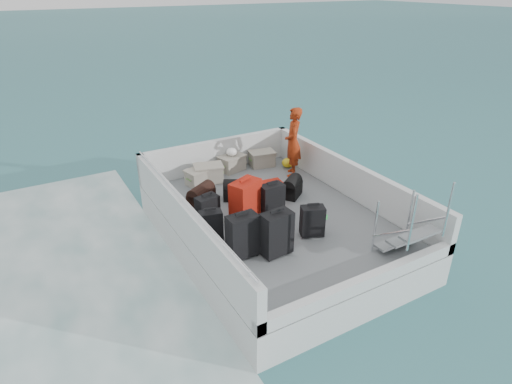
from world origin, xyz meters
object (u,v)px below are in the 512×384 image
crate_3 (262,159)px  crate_2 (232,164)px  crate_0 (199,177)px  crate_1 (209,174)px  suitcase_3 (277,234)px  suitcase_5 (245,201)px  suitcase_7 (272,200)px  suitcase_2 (208,211)px  suitcase_0 (243,236)px  suitcase_1 (211,227)px  passenger (293,142)px  suitcase_6 (312,221)px  suitcase_8 (266,192)px

crate_3 → crate_2: bearing=171.9°
crate_0 → crate_2: 0.98m
crate_1 → crate_2: bearing=22.3°
crate_2 → suitcase_3: bearing=-105.2°
suitcase_5 → suitcase_7: (0.51, -0.08, -0.08)m
suitcase_2 → suitcase_5: size_ratio=0.75×
suitcase_0 → suitcase_1: size_ratio=1.31×
crate_1 → passenger: bearing=-18.2°
suitcase_1 → suitcase_6: suitcase_1 is taller
suitcase_3 → crate_1: (0.20, 3.02, -0.19)m
crate_1 → suitcase_8: bearing=-62.7°
crate_3 → suitcase_0: bearing=-125.2°
suitcase_1 → crate_2: size_ratio=1.02×
crate_1 → suitcase_6: bearing=-77.8°
suitcase_1 → suitcase_2: 0.53m
suitcase_5 → passenger: bearing=10.2°
suitcase_0 → suitcase_8: bearing=47.3°
suitcase_6 → suitcase_7: size_ratio=0.90×
suitcase_7 → suitcase_6: bearing=-78.0°
suitcase_6 → passenger: bearing=85.4°
crate_3 → suitcase_6: bearing=-105.0°
crate_2 → passenger: bearing=-39.5°
suitcase_3 → suitcase_5: suitcase_5 is taller
crate_0 → suitcase_2: bearing=-108.0°
suitcase_3 → crate_3: (1.62, 3.20, -0.21)m
suitcase_7 → crate_3: (1.02, 2.08, -0.14)m
suitcase_7 → crate_2: size_ratio=1.11×
passenger → crate_1: bearing=-75.8°
crate_1 → suitcase_1: bearing=-113.0°
crate_0 → crate_3: 1.67m
suitcase_0 → crate_3: suitcase_0 is taller
suitcase_3 → suitcase_0: bearing=153.4°
suitcase_7 → suitcase_3: bearing=-118.7°
suitcase_1 → suitcase_3: size_ratio=0.76×
suitcase_5 → crate_0: 1.82m
suitcase_1 → suitcase_7: size_ratio=0.92×
crate_1 → crate_3: bearing=7.4°
suitcase_6 → crate_1: bearing=124.1°
suitcase_0 → suitcase_6: (1.30, -0.04, -0.09)m
suitcase_1 → crate_1: (0.92, 2.17, -0.10)m
suitcase_1 → crate_2: 2.95m
suitcase_6 → suitcase_3: bearing=-146.6°
passenger → suitcase_3: bearing=-6.2°
suitcase_3 → crate_2: (0.90, 3.31, -0.20)m
suitcase_7 → passenger: size_ratio=0.40×
suitcase_8 → crate_3: crate_3 is taller
suitcase_0 → suitcase_6: 1.30m
crate_2 → suitcase_8: bearing=-91.5°
suitcase_6 → suitcase_7: suitcase_7 is taller
suitcase_7 → passenger: 1.94m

